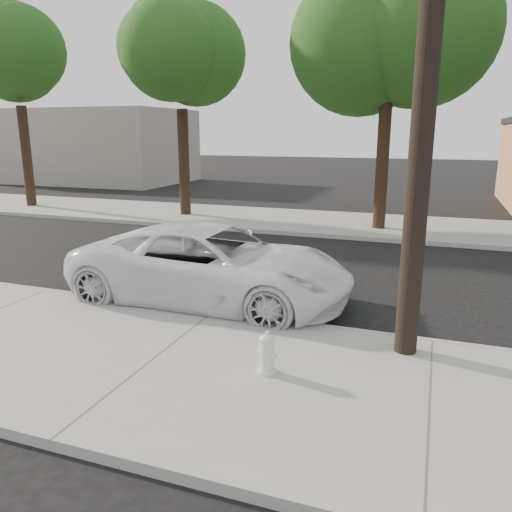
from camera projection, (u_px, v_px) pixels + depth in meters
name	position (u px, v px, depth m)	size (l,w,h in m)	color
ground	(251.00, 288.00, 11.57)	(120.00, 120.00, 0.00)	black
near_sidewalk	(154.00, 363.00, 7.63)	(90.00, 4.40, 0.15)	gray
far_sidewalk	(328.00, 223.00, 19.31)	(90.00, 5.00, 0.15)	gray
curb_near	(214.00, 315.00, 9.64)	(90.00, 0.12, 0.16)	#9E9B93
building_far	(88.00, 146.00, 35.81)	(14.00, 8.00, 5.00)	gray
utility_pole	(429.00, 42.00, 6.78)	(1.40, 0.34, 9.00)	black
tree_a	(17.00, 60.00, 21.70)	(4.65, 4.50, 9.00)	black
tree_b	(183.00, 62.00, 19.35)	(4.34, 4.20, 8.45)	black
tree_c	(397.00, 24.00, 16.13)	(4.96, 4.80, 9.55)	black
police_cruiser	(212.00, 265.00, 10.41)	(2.71, 5.88, 1.63)	white
fire_hydrant	(267.00, 354.00, 7.11)	(0.32, 0.28, 0.59)	silver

